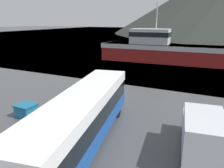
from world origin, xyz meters
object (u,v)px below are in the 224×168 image
small_boat (111,48)px  storage_bin (26,110)px  tour_bus (83,117)px  delivery_van (202,133)px  fishing_boat (159,49)px

small_boat → storage_bin: bearing=76.9°
tour_bus → small_boat: bearing=102.6°
storage_bin → tour_bus: bearing=-12.8°
storage_bin → small_boat: bearing=106.7°
delivery_van → small_boat: bearing=114.4°
fishing_boat → tour_bus: bearing=2.1°
tour_bus → storage_bin: (-6.32, 1.43, -1.32)m
tour_bus → fishing_boat: size_ratio=0.60×
fishing_boat → small_boat: 19.31m
tour_bus → delivery_van: 6.90m
fishing_boat → small_boat: fishing_boat is taller
delivery_van → fishing_boat: fishing_boat is taller
tour_bus → fishing_boat: fishing_boat is taller
fishing_boat → small_boat: size_ratio=3.15×
delivery_van → fishing_boat: bearing=100.8°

